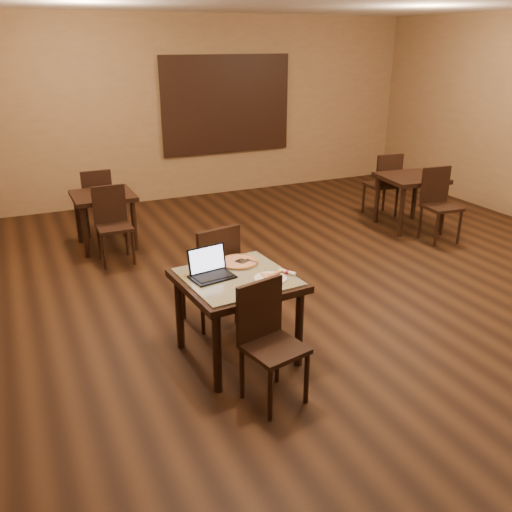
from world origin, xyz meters
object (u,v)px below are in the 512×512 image
other_table_a_chair_far (384,181)px  other_table_b (104,203)px  tiled_table (237,287)px  other_table_a (410,185)px  chair_main_far (213,270)px  other_table_b_chair_near (112,220)px  laptop (210,269)px  other_table_b_chair_far (97,198)px  pizza_pan (239,263)px  chair_main_near (268,335)px  other_table_a_chair_near (438,200)px

other_table_a_chair_far → other_table_b: (-4.17, 0.47, 0.04)m
tiled_table → other_table_a: bearing=26.3°
chair_main_far → other_table_a: chair_main_far is taller
other_table_b → other_table_b_chair_near: size_ratio=0.83×
laptop → other_table_b_chair_far: 3.72m
laptop → other_table_b_chair_far: laptop is taller
chair_main_far → pizza_pan: bearing=94.7°
chair_main_near → pizza_pan: (0.14, 0.86, 0.24)m
laptop → pizza_pan: laptop is taller
chair_main_far → other_table_a_chair_near: 3.79m
tiled_table → laptop: (-0.20, 0.10, 0.16)m
other_table_b_chair_far → chair_main_near: bearing=96.2°
pizza_pan → other_table_b: pizza_pan is taller
tiled_table → other_table_a_chair_near: size_ratio=1.00×
chair_main_near → other_table_b: bearing=85.3°
other_table_a_chair_far → tiled_table: bearing=43.5°
chair_main_near → laptop: bearing=92.0°
other_table_b_chair_near → other_table_b_chair_far: same height
laptop → other_table_b_chair_far: bearing=86.4°
other_table_a_chair_near → other_table_b_chair_far: 4.72m
chair_main_near → other_table_a_chair_far: bearing=30.8°
other_table_a_chair_far → other_table_b_chair_far: size_ratio=1.06×
tiled_table → other_table_b: size_ratio=1.28×
pizza_pan → other_table_a_chair_near: (3.55, 1.39, -0.20)m
pizza_pan → other_table_b_chair_near: other_table_b_chair_near is taller
other_table_a → other_table_b: 4.31m
other_table_a_chair_near → other_table_a: bearing=97.1°
other_table_a → pizza_pan: bearing=-144.8°
chair_main_near → laptop: 0.80m
chair_main_near → other_table_a_chair_near: 4.32m
tiled_table → other_table_b_chair_far: 3.84m
tiled_table → other_table_b: tiled_table is taller
other_table_a_chair_near → other_table_b_chair_near: size_ratio=1.06×
chair_main_far → other_table_a: size_ratio=1.12×
chair_main_near → other_table_a_chair_far: other_table_a_chair_far is taller
tiled_table → other_table_b_chair_near: bearing=96.1°
other_table_b_chair_near → other_table_a_chair_far: bearing=0.8°
tiled_table → pizza_pan: 0.29m
chair_main_near → other_table_b_chair_far: size_ratio=1.00×
other_table_a_chair_near → chair_main_near: bearing=-142.5°
other_table_a_chair_far → other_table_b: size_ratio=1.28×
chair_main_near → other_table_b_chair_near: same height
laptop → pizza_pan: 0.35m
chair_main_near → other_table_b_chair_near: bearing=86.5°
tiled_table → chair_main_near: chair_main_near is taller
chair_main_near → other_table_a: size_ratio=1.04×
tiled_table → chair_main_far: (0.02, 0.61, -0.09)m
tiled_table → other_table_a_chair_far: (3.65, 2.79, -0.10)m
chair_main_near → other_table_a_chair_far: (3.67, 3.41, 0.03)m
tiled_table → other_table_b: (-0.52, 3.26, -0.06)m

